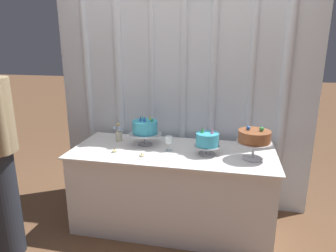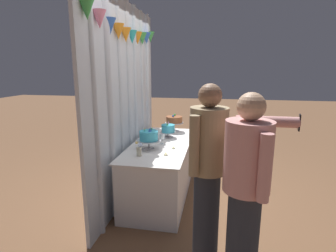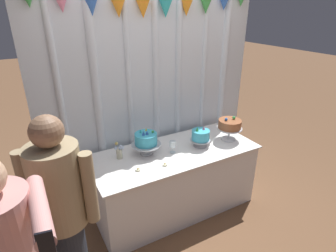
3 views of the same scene
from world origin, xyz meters
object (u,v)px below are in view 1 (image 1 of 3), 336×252
object	(u,v)px
cake_display_leftmost	(145,128)
tealight_near_left	(142,155)
cake_display_center	(207,141)
tealight_far_left	(115,151)
flower_vase	(119,134)
wine_glass	(169,140)
cake_display_rightmost	(254,138)
cake_table	(172,188)

from	to	relation	value
cake_display_leftmost	tealight_near_left	bearing A→B (deg)	-79.18
cake_display_center	cake_display_leftmost	bearing A→B (deg)	166.85
tealight_far_left	tealight_near_left	size ratio (longest dim) A/B	1.05
flower_vase	tealight_far_left	xyz separation A→B (m)	(0.07, -0.31, -0.07)
cake_display_center	wine_glass	size ratio (longest dim) A/B	1.80
cake_display_rightmost	flower_vase	world-z (taller)	cake_display_rightmost
cake_display_leftmost	cake_display_center	distance (m)	0.62
cake_display_center	tealight_near_left	distance (m)	0.58
tealight_far_left	cake_display_leftmost	bearing A→B (deg)	50.98
wine_glass	cake_display_leftmost	bearing A→B (deg)	155.17
cake_display_leftmost	flower_vase	distance (m)	0.30
tealight_far_left	cake_display_rightmost	bearing A→B (deg)	4.38
cake_display_leftmost	tealight_far_left	world-z (taller)	cake_display_leftmost
cake_table	cake_display_rightmost	size ratio (longest dim) A/B	6.22
cake_display_center	flower_vase	xyz separation A→B (m)	(-0.89, 0.19, -0.05)
cake_table	cake_display_leftmost	xyz separation A→B (m)	(-0.29, 0.10, 0.55)
flower_vase	tealight_near_left	distance (m)	0.50
cake_display_rightmost	flower_vase	size ratio (longest dim) A/B	1.65
cake_table	cake_display_rightmost	xyz separation A→B (m)	(0.70, -0.07, 0.57)
cake_display_center	tealight_far_left	xyz separation A→B (m)	(-0.82, -0.12, -0.12)
cake_display_center	flower_vase	bearing A→B (deg)	168.17
wine_glass	tealight_near_left	bearing A→B (deg)	-135.98
cake_display_leftmost	tealight_near_left	size ratio (longest dim) A/B	6.54
cake_display_center	cake_display_rightmost	size ratio (longest dim) A/B	0.83
cake_display_rightmost	wine_glass	distance (m)	0.74
tealight_far_left	tealight_near_left	distance (m)	0.28
cake_display_leftmost	wine_glass	distance (m)	0.29
cake_display_leftmost	flower_vase	size ratio (longest dim) A/B	1.75
cake_display_rightmost	wine_glass	bearing A→B (deg)	176.08
cake_table	flower_vase	xyz separation A→B (m)	(-0.58, 0.15, 0.46)
cake_display_leftmost	cake_display_center	bearing A→B (deg)	-13.15
tealight_near_left	cake_display_rightmost	bearing A→B (deg)	8.52
cake_table	flower_vase	world-z (taller)	flower_vase
cake_display_rightmost	tealight_near_left	world-z (taller)	cake_display_rightmost
cake_table	tealight_far_left	world-z (taller)	tealight_far_left
cake_table	wine_glass	xyz separation A→B (m)	(-0.03, -0.02, 0.48)
cake_display_leftmost	tealight_far_left	distance (m)	0.37
cake_table	cake_display_rightmost	bearing A→B (deg)	-5.38
cake_display_leftmost	cake_display_rightmost	bearing A→B (deg)	-9.66
cake_table	wine_glass	bearing A→B (deg)	-155.01
cake_display_center	tealight_far_left	world-z (taller)	cake_display_center
cake_display_center	cake_display_rightmost	distance (m)	0.40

